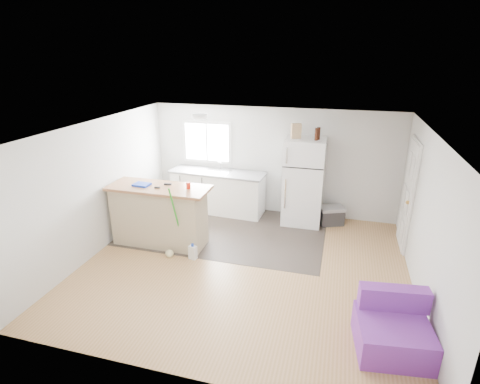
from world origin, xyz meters
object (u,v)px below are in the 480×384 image
Objects in this scene: kitchen_cabinets at (218,191)px; red_cup at (188,185)px; refrigerator at (304,182)px; bottle_left at (317,134)px; peninsula at (160,215)px; bottle_right at (318,133)px; cooler at (331,215)px; blue_tray at (142,185)px; purple_seat at (392,330)px; cardboard_box at (296,131)px; cleaner_jug at (193,252)px; mop at (171,245)px.

red_cup is at bearing -85.61° from kitchen_cabinets.
refrigerator is (1.95, -0.07, 0.43)m from kitchen_cabinets.
bottle_left is (2.12, 1.55, 0.75)m from red_cup.
peninsula is 1.03× the size of refrigerator.
bottle_left is (0.20, -0.11, 1.05)m from refrigerator.
kitchen_cabinets is 18.33× the size of red_cup.
peninsula is 7.62× the size of bottle_right.
cooler is 2.04× the size of blue_tray.
cooler is 5.11× the size of red_cup.
cardboard_box is at bearing 109.65° from purple_seat.
cooler is (2.58, -0.03, -0.29)m from kitchen_cabinets.
bottle_right is at bearing 29.21° from blue_tray.
cooler is at bearing 9.91° from bottle_right.
kitchen_cabinets is at bearing 127.31° from purple_seat.
peninsula is 15.88× the size of red_cup.
cooler is at bearing 27.24° from blue_tray.
cardboard_box reaches higher than red_cup.
blue_tray is (-0.30, -0.03, 0.60)m from peninsula.
refrigerator is 3.33m from blue_tray.
cleaner_jug is at bearing -18.51° from blue_tray.
blue_tray is at bearing -112.49° from kitchen_cabinets.
purple_seat is 3.83× the size of bottle_left.
cooler is 1.83m from bottle_left.
cleaner_jug is (-3.22, 1.35, -0.13)m from purple_seat.
red_cup is (-2.55, -1.71, 1.03)m from cooler.
cooler is at bearing 19.65° from bottle_left.
red_cup is at bearing 4.61° from blue_tray.
bottle_right reaches higher than mop.
red_cup is at bearing -139.46° from refrigerator.
purple_seat is at bearing -42.14° from kitchen_cabinets.
peninsula reaches higher than cooler.
refrigerator reaches higher than kitchen_cabinets.
kitchen_cabinets reaches higher than purple_seat.
blue_tray is at bearing 151.18° from purple_seat.
bottle_right is (2.76, 1.68, 1.39)m from peninsula.
bottle_left reaches higher than cleaner_jug.
bottle_left reaches higher than blue_tray.
mop is (-0.40, -0.02, 0.10)m from cleaner_jug.
cooler is 1.99m from cardboard_box.
kitchen_cabinets is at bearing 177.55° from refrigerator.
cooler is 2.45× the size of bottle_left.
blue_tray is 1.00× the size of cardboard_box.
bottle_right is at bearing 31.43° from peninsula.
mop is at bearing -165.22° from cleaner_jug.
refrigerator reaches higher than mop.
kitchen_cabinets is 1.89m from red_cup.
purple_seat is (0.89, -3.50, 0.06)m from cooler.
refrigerator reaches higher than red_cup.
purple_seat is 3.99m from bottle_left.
cardboard_box is (-0.21, -0.04, 1.08)m from refrigerator.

